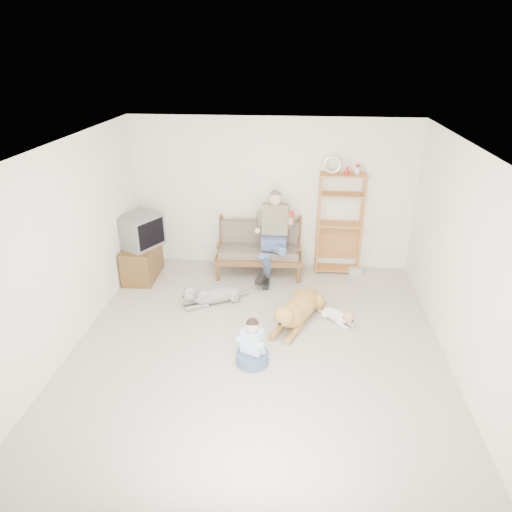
# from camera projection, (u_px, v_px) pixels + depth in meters

# --- Properties ---
(floor) EXTENTS (5.50, 5.50, 0.00)m
(floor) POSITION_uv_depth(u_px,v_px,m) (257.00, 350.00, 6.17)
(floor) COLOR beige
(floor) RESTS_ON ground
(ceiling) EXTENTS (5.50, 5.50, 0.00)m
(ceiling) POSITION_uv_depth(u_px,v_px,m) (258.00, 150.00, 5.04)
(ceiling) COLOR white
(ceiling) RESTS_ON ground
(wall_back) EXTENTS (5.00, 0.00, 5.00)m
(wall_back) POSITION_uv_depth(u_px,v_px,m) (272.00, 195.00, 8.10)
(wall_back) COLOR white
(wall_back) RESTS_ON ground
(wall_front) EXTENTS (5.00, 0.00, 5.00)m
(wall_front) POSITION_uv_depth(u_px,v_px,m) (221.00, 430.00, 3.12)
(wall_front) COLOR white
(wall_front) RESTS_ON ground
(wall_left) EXTENTS (0.00, 5.50, 5.50)m
(wall_left) POSITION_uv_depth(u_px,v_px,m) (63.00, 252.00, 5.82)
(wall_left) COLOR white
(wall_left) RESTS_ON ground
(wall_right) EXTENTS (0.00, 5.50, 5.50)m
(wall_right) POSITION_uv_depth(u_px,v_px,m) (468.00, 269.00, 5.39)
(wall_right) COLOR white
(wall_right) RESTS_ON ground
(loveseat) EXTENTS (1.52, 0.75, 0.95)m
(loveseat) POSITION_uv_depth(u_px,v_px,m) (259.00, 248.00, 8.11)
(loveseat) COLOR brown
(loveseat) RESTS_ON ground
(man) EXTENTS (0.59, 0.84, 1.36)m
(man) POSITION_uv_depth(u_px,v_px,m) (272.00, 242.00, 7.77)
(man) COLOR #475E83
(man) RESTS_ON loveseat
(etagere) EXTENTS (0.80, 0.35, 2.11)m
(etagere) POSITION_uv_depth(u_px,v_px,m) (340.00, 223.00, 7.99)
(etagere) COLOR #BF793C
(etagere) RESTS_ON ground
(book_stack) EXTENTS (0.24, 0.21, 0.13)m
(book_stack) POSITION_uv_depth(u_px,v_px,m) (355.00, 272.00, 8.17)
(book_stack) COLOR silver
(book_stack) RESTS_ON ground
(tv_stand) EXTENTS (0.51, 0.91, 0.60)m
(tv_stand) POSITION_uv_depth(u_px,v_px,m) (142.00, 261.00, 8.02)
(tv_stand) COLOR brown
(tv_stand) RESTS_ON ground
(crt_tv) EXTENTS (0.79, 0.84, 0.56)m
(crt_tv) POSITION_uv_depth(u_px,v_px,m) (140.00, 231.00, 7.79)
(crt_tv) COLOR slate
(crt_tv) RESTS_ON tv_stand
(wall_outlet) EXTENTS (0.12, 0.02, 0.08)m
(wall_outlet) POSITION_uv_depth(u_px,v_px,m) (205.00, 246.00, 8.63)
(wall_outlet) COLOR silver
(wall_outlet) RESTS_ON ground
(golden_retriever) EXTENTS (0.80, 1.56, 0.49)m
(golden_retriever) POSITION_uv_depth(u_px,v_px,m) (297.00, 310.00, 6.74)
(golden_retriever) COLOR #C28B43
(golden_retriever) RESTS_ON ground
(shaggy_dog) EXTENTS (1.07, 0.67, 0.36)m
(shaggy_dog) POSITION_uv_depth(u_px,v_px,m) (211.00, 295.00, 7.25)
(shaggy_dog) COLOR silver
(shaggy_dog) RESTS_ON ground
(terrier) EXTENTS (0.54, 0.53, 0.26)m
(terrier) POSITION_uv_depth(u_px,v_px,m) (339.00, 316.00, 6.75)
(terrier) COLOR white
(terrier) RESTS_ON ground
(child) EXTENTS (0.42, 0.42, 0.67)m
(child) POSITION_uv_depth(u_px,v_px,m) (252.00, 347.00, 5.84)
(child) COLOR #475E83
(child) RESTS_ON ground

